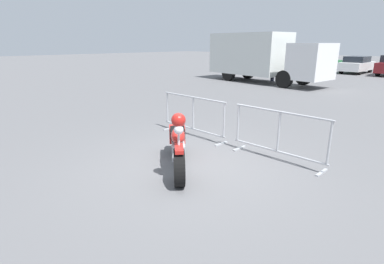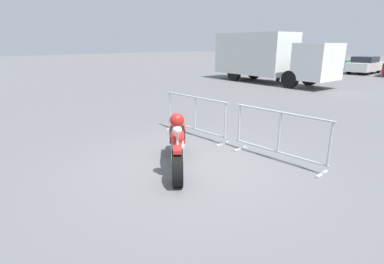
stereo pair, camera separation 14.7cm
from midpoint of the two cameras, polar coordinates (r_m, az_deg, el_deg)
ground_plane at (r=6.09m, az=-0.16°, el=-6.56°), size 120.00×120.00×0.00m
motorcycle at (r=5.89m, az=-3.42°, el=-2.33°), size 1.80×1.64×1.27m
crowd_barrier_near at (r=7.87m, az=-0.31°, el=3.09°), size 2.17×0.48×1.07m
crowd_barrier_far at (r=6.46m, az=15.51°, el=-0.58°), size 2.17×0.48×1.07m
box_truck at (r=19.49m, az=12.72°, el=14.02°), size 7.92×3.16×2.98m
parked_car_silver at (r=30.34m, az=18.78°, el=12.70°), size 1.92×4.42×1.48m
parked_car_green at (r=29.28m, az=23.66°, el=11.97°), size 1.77×4.07×1.37m
parked_car_white at (r=28.25m, az=28.75°, el=11.19°), size 1.74×4.02×1.35m
pedestrian at (r=20.34m, az=14.98°, el=11.94°), size 0.43×0.43×1.69m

